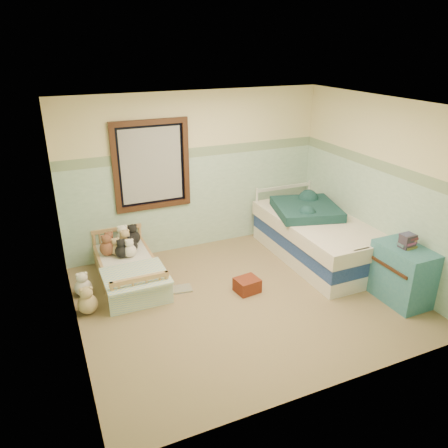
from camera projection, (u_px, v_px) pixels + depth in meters
name	position (u px, v px, depth m)	size (l,w,h in m)	color
floor	(244.00, 298.00, 5.81)	(4.20, 3.60, 0.02)	#876E4D
ceiling	(248.00, 105.00, 4.82)	(4.20, 3.60, 0.02)	silver
wall_back	(195.00, 173.00, 6.83)	(4.20, 0.04, 2.50)	beige
wall_front	(337.00, 279.00, 3.80)	(4.20, 0.04, 2.50)	beige
wall_left	(66.00, 240.00, 4.54)	(0.04, 3.60, 2.50)	beige
wall_right	(380.00, 189.00, 6.09)	(0.04, 3.60, 2.50)	beige
wainscot_mint	(196.00, 203.00, 7.01)	(4.20, 0.01, 1.50)	#8FB49A
border_strip	(195.00, 152.00, 6.69)	(4.20, 0.01, 0.15)	#38653D
window_frame	(152.00, 166.00, 6.46)	(1.16, 0.06, 1.36)	#341E0E
window_blinds	(152.00, 165.00, 6.47)	(0.92, 0.01, 1.12)	#B7B8B1
toddler_bed_frame	(129.00, 275.00, 6.17)	(0.76, 1.52, 0.19)	#B8824D
toddler_mattress	(128.00, 265.00, 6.11)	(0.69, 1.45, 0.12)	silver
patchwork_quilt	(135.00, 276.00, 5.68)	(0.82, 0.76, 0.03)	#74A6DA
plush_bed_brown	(110.00, 243.00, 6.41)	(0.19, 0.19, 0.19)	brown
plush_bed_white	(123.00, 239.00, 6.48)	(0.23, 0.23, 0.23)	white
plush_bed_tan	(116.00, 249.00, 6.25)	(0.18, 0.18, 0.18)	tan
plush_bed_dark	(132.00, 246.00, 6.33)	(0.17, 0.17, 0.17)	black
plush_floor_cream	(83.00, 287.00, 5.82)	(0.23, 0.23, 0.23)	#F2E6CF
plush_floor_tan	(88.00, 304.00, 5.44)	(0.25, 0.25, 0.25)	tan
twin_bed_frame	(317.00, 251.00, 6.82)	(1.10, 2.19, 0.22)	white
twin_boxspring	(318.00, 239.00, 6.74)	(1.10, 2.19, 0.22)	navy
twin_mattress	(319.00, 226.00, 6.65)	(1.14, 2.24, 0.22)	beige
teal_blanket	(306.00, 209.00, 6.82)	(0.93, 0.99, 0.14)	black
dresser	(402.00, 274.00, 5.62)	(0.48, 0.76, 0.76)	#2B6B7C
book_stack	(408.00, 241.00, 5.45)	(0.18, 0.14, 0.18)	#42312D
red_pillow	(247.00, 285.00, 5.91)	(0.31, 0.27, 0.19)	#9C2B0A
floor_book	(182.00, 289.00, 5.98)	(0.27, 0.21, 0.02)	gold
extra_plush_0	(126.00, 243.00, 6.38)	(0.22, 0.22, 0.22)	tan
extra_plush_1	(130.00, 251.00, 6.18)	(0.19, 0.19, 0.19)	#F2E6CF
extra_plush_2	(122.00, 251.00, 6.16)	(0.19, 0.19, 0.19)	black
extra_plush_3	(133.00, 237.00, 6.56)	(0.22, 0.22, 0.22)	black
extra_plush_4	(107.00, 248.00, 6.22)	(0.22, 0.22, 0.22)	brown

